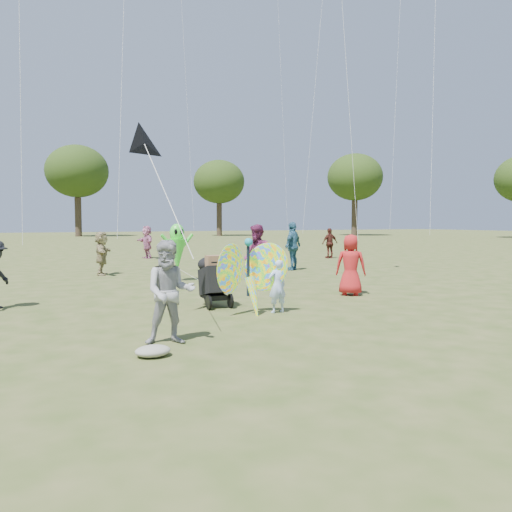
{
  "coord_description": "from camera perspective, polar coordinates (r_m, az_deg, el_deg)",
  "views": [
    {
      "loc": [
        -4.59,
        -7.67,
        1.81
      ],
      "look_at": [
        -0.2,
        1.5,
        1.1
      ],
      "focal_mm": 35.0,
      "sensor_mm": 36.0,
      "label": 1
    }
  ],
  "objects": [
    {
      "name": "child_girl",
      "position": [
        9.87,
        2.45,
        -3.44
      ],
      "size": [
        0.4,
        0.27,
        1.07
      ],
      "primitive_type": "imported",
      "rotation": [
        0.0,
        0.0,
        3.19
      ],
      "color": "#B4CDFF",
      "rests_on": "ground"
    },
    {
      "name": "grey_bag",
      "position": [
        6.93,
        -11.71,
        -10.58
      ],
      "size": [
        0.48,
        0.39,
        0.15
      ],
      "primitive_type": "ellipsoid",
      "color": "gray",
      "rests_on": "ground"
    },
    {
      "name": "crowd_d",
      "position": [
        17.51,
        -17.23,
        0.3
      ],
      "size": [
        0.81,
        1.43,
        1.47
      ],
      "primitive_type": "imported",
      "rotation": [
        0.0,
        0.0,
        1.28
      ],
      "color": "#95855B",
      "rests_on": "ground"
    },
    {
      "name": "delta_kite_rig",
      "position": [
        9.3,
        -12.63,
        12.37
      ],
      "size": [
        0.89,
        2.1,
        2.37
      ],
      "color": "black",
      "rests_on": "ground"
    },
    {
      "name": "butterfly_kite",
      "position": [
        9.63,
        -0.66,
        -2.4
      ],
      "size": [
        1.74,
        0.75,
        1.69
      ],
      "color": "#E62444",
      "rests_on": "ground"
    },
    {
      "name": "tree_line",
      "position": [
        53.54,
        -16.84,
        9.24
      ],
      "size": [
        91.78,
        33.6,
        10.79
      ],
      "color": "#3A2D21",
      "rests_on": "ground"
    },
    {
      "name": "crowd_a",
      "position": [
        12.38,
        10.77,
        -1.0
      ],
      "size": [
        0.87,
        0.83,
        1.49
      ],
      "primitive_type": "imported",
      "rotation": [
        0.0,
        0.0,
        2.47
      ],
      "color": "red",
      "rests_on": "ground"
    },
    {
      "name": "crowd_c",
      "position": [
        18.49,
        4.23,
        1.14
      ],
      "size": [
        1.12,
        0.93,
        1.79
      ],
      "primitive_type": "imported",
      "rotation": [
        0.0,
        0.0,
        3.71
      ],
      "color": "#2D5F7D",
      "rests_on": "ground"
    },
    {
      "name": "adult_man",
      "position": [
        7.44,
        -9.81,
        -4.11
      ],
      "size": [
        0.87,
        0.75,
        1.54
      ],
      "primitive_type": "imported",
      "rotation": [
        0.0,
        0.0,
        -0.25
      ],
      "color": "#9A9BA0",
      "rests_on": "ground"
    },
    {
      "name": "crowd_j",
      "position": [
        24.85,
        -12.36,
        1.58
      ],
      "size": [
        0.73,
        1.55,
        1.6
      ],
      "primitive_type": "imported",
      "rotation": [
        0.0,
        0.0,
        4.89
      ],
      "color": "#B6688F",
      "rests_on": "ground"
    },
    {
      "name": "jogging_stroller",
      "position": [
        10.67,
        -4.96,
        -2.46
      ],
      "size": [
        0.55,
        1.07,
        1.09
      ],
      "rotation": [
        0.0,
        0.0,
        -0.06
      ],
      "color": "black",
      "rests_on": "ground"
    },
    {
      "name": "alien_kite",
      "position": [
        15.21,
        -8.99,
        0.78
      ],
      "size": [
        1.12,
        0.69,
        1.74
      ],
      "color": "#3EEB37",
      "rests_on": "ground"
    },
    {
      "name": "crowd_h",
      "position": [
        24.66,
        8.44,
        1.46
      ],
      "size": [
        0.87,
        0.38,
        1.48
      ],
      "primitive_type": "imported",
      "rotation": [
        0.0,
        0.0,
        3.16
      ],
      "color": "#4D2119",
      "rests_on": "ground"
    },
    {
      "name": "ground",
      "position": [
        9.12,
        5.26,
        -7.47
      ],
      "size": [
        160.0,
        160.0,
        0.0
      ],
      "primitive_type": "plane",
      "color": "#51592B",
      "rests_on": "ground"
    },
    {
      "name": "crowd_e",
      "position": [
        13.57,
        0.12,
        0.0
      ],
      "size": [
        0.73,
        0.89,
        1.73
      ],
      "primitive_type": "imported",
      "rotation": [
        0.0,
        0.0,
        4.8
      ],
      "color": "#712553",
      "rests_on": "ground"
    }
  ]
}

